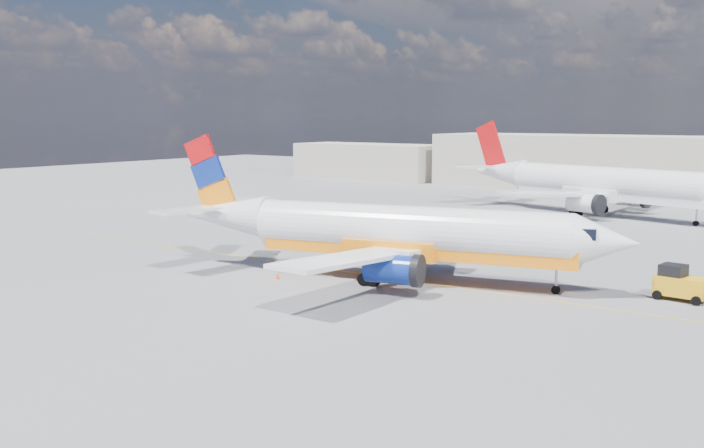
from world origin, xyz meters
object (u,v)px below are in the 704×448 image
Objects in this scene: second_jet at (598,184)px; traffic_cone at (278,276)px; main_jet at (395,233)px; gse_tug at (680,284)px.

traffic_cone is at bearing -82.76° from second_jet.
second_jet reaches higher than traffic_cone.
gse_tug is (16.94, 5.25, -2.24)m from main_jet.
main_jet is 17.88m from gse_tug.
second_jet is 10.92× the size of gse_tug.
main_jet is at bearing -155.59° from gse_tug.
gse_tug is 6.26× the size of traffic_cone.
traffic_cone is (-5.97, -46.61, -3.21)m from second_jet.
traffic_cone is (-6.44, -4.45, -2.99)m from main_jet.
second_jet is (-0.47, 42.16, 0.22)m from main_jet.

